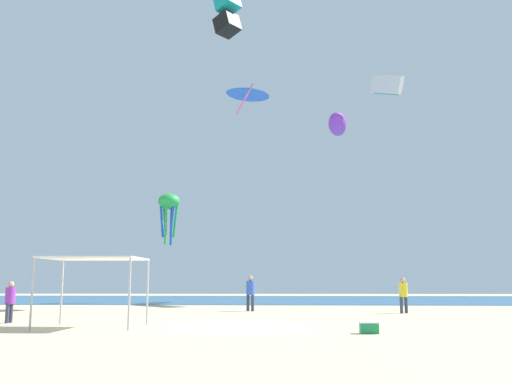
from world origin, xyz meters
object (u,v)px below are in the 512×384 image
person_leftmost (10,298)px  kite_octopus_green (169,204)px  person_near_tent (403,292)px  person_central (250,290)px  kite_inflatable_purple (337,124)px  kite_box_teal (227,13)px  kite_parafoil_white (386,85)px  kite_delta_blue (248,91)px  cooler_box (369,328)px  canopy_tent (95,261)px

person_leftmost → kite_octopus_green: bearing=177.6°
person_near_tent → person_central: 8.12m
kite_inflatable_purple → kite_box_teal: bearing=-53.1°
kite_parafoil_white → kite_octopus_green: bearing=-105.0°
kite_box_teal → kite_octopus_green: (-4.59, 0.77, -15.65)m
person_leftmost → kite_delta_blue: (8.39, 15.64, 13.74)m
kite_delta_blue → kite_octopus_green: bearing=52.3°
person_leftmost → person_central: (8.90, 9.39, 0.18)m
person_near_tent → kite_delta_blue: (-8.42, 8.06, 13.63)m
cooler_box → kite_delta_blue: size_ratio=0.17×
kite_inflatable_purple → kite_box_teal: kite_box_teal is taller
kite_inflatable_purple → kite_octopus_green: 16.49m
person_leftmost → kite_delta_blue: bearing=154.0°
person_leftmost → cooler_box: 13.88m
person_near_tent → kite_inflatable_purple: 23.74m
cooler_box → kite_box_teal: (-6.94, 25.24, 23.14)m
person_central → kite_inflatable_purple: (6.77, 17.14, 14.19)m
kite_parafoil_white → kite_delta_blue: bearing=-74.3°
person_central → kite_octopus_green: kite_octopus_green is taller
person_leftmost → kite_octopus_green: 23.12m
kite_box_teal → cooler_box: bearing=53.7°
person_central → kite_parafoil_white: bearing=92.3°
kite_delta_blue → kite_inflatable_purple: kite_inflatable_purple is taller
kite_inflatable_purple → kite_octopus_green: kite_inflatable_purple is taller
person_central → cooler_box: 14.09m
canopy_tent → person_leftmost: (-3.93, 1.95, -1.37)m
canopy_tent → kite_inflatable_purple: bearing=67.6°
cooler_box → kite_parafoil_white: size_ratio=0.12×
person_near_tent → kite_parafoil_white: 23.18m
person_near_tent → person_central: bearing=135.5°
person_central → cooler_box: bearing=-32.6°
person_central → kite_inflatable_purple: size_ratio=0.35×
person_leftmost → cooler_box: (13.28, -3.96, -0.76)m
person_near_tent → kite_box_teal: bearing=95.7°
person_leftmost → person_central: bearing=138.7°
kite_inflatable_purple → kite_octopus_green: size_ratio=1.36×
canopy_tent → kite_box_teal: bearing=84.1°
canopy_tent → kite_delta_blue: bearing=75.8°
person_near_tent → kite_box_teal: size_ratio=0.48×
person_leftmost → kite_box_teal: bearing=165.6°
kite_box_teal → person_leftmost: bearing=21.7°
kite_box_teal → kite_parafoil_white: kite_box_teal is taller
person_near_tent → kite_octopus_green: 21.91m
kite_inflatable_purple → kite_parafoil_white: (3.79, -3.09, 2.44)m
canopy_tent → kite_inflatable_purple: kite_inflatable_purple is taller
person_leftmost → kite_octopus_green: kite_octopus_green is taller
kite_box_teal → person_near_tent: bearing=75.7°
kite_delta_blue → kite_inflatable_purple: (7.27, 10.89, 0.63)m
person_leftmost → person_central: size_ratio=0.84×
kite_delta_blue → kite_box_teal: size_ratio=0.91×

